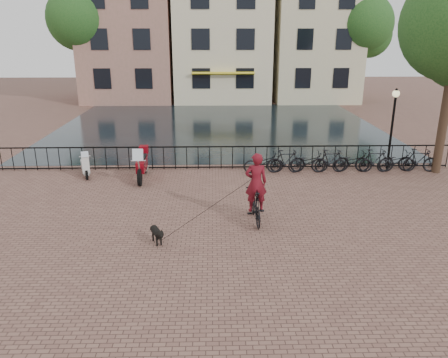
{
  "coord_description": "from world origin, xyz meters",
  "views": [
    {
      "loc": [
        -0.34,
        -10.32,
        5.67
      ],
      "look_at": [
        0.0,
        3.0,
        1.2
      ],
      "focal_mm": 35.0,
      "sensor_mm": 36.0,
      "label": 1
    }
  ],
  "objects_px": {
    "cyclist": "(256,192)",
    "dog": "(157,234)",
    "lamp_post": "(393,116)",
    "motorcycle": "(142,161)",
    "scooter": "(85,162)"
  },
  "relations": [
    {
      "from": "lamp_post",
      "to": "cyclist",
      "type": "height_order",
      "value": "lamp_post"
    },
    {
      "from": "lamp_post",
      "to": "scooter",
      "type": "height_order",
      "value": "lamp_post"
    },
    {
      "from": "lamp_post",
      "to": "dog",
      "type": "xyz_separation_m",
      "value": [
        -9.16,
        -6.7,
        -2.11
      ]
    },
    {
      "from": "motorcycle",
      "to": "scooter",
      "type": "distance_m",
      "value": 2.48
    },
    {
      "from": "cyclist",
      "to": "motorcycle",
      "type": "distance_m",
      "value": 6.05
    },
    {
      "from": "cyclist",
      "to": "dog",
      "type": "height_order",
      "value": "cyclist"
    },
    {
      "from": "cyclist",
      "to": "dog",
      "type": "relative_size",
      "value": 3.15
    },
    {
      "from": "cyclist",
      "to": "dog",
      "type": "xyz_separation_m",
      "value": [
        -2.92,
        -1.42,
        -0.72
      ]
    },
    {
      "from": "cyclist",
      "to": "motorcycle",
      "type": "xyz_separation_m",
      "value": [
        -4.2,
        4.35,
        -0.23
      ]
    },
    {
      "from": "cyclist",
      "to": "motorcycle",
      "type": "bearing_deg",
      "value": -49.17
    },
    {
      "from": "lamp_post",
      "to": "cyclist",
      "type": "relative_size",
      "value": 1.32
    },
    {
      "from": "lamp_post",
      "to": "dog",
      "type": "relative_size",
      "value": 4.15
    },
    {
      "from": "cyclist",
      "to": "dog",
      "type": "distance_m",
      "value": 3.33
    },
    {
      "from": "scooter",
      "to": "motorcycle",
      "type": "bearing_deg",
      "value": -30.91
    },
    {
      "from": "cyclist",
      "to": "scooter",
      "type": "height_order",
      "value": "cyclist"
    }
  ]
}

